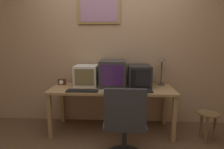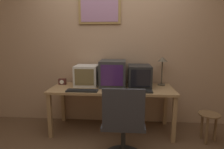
# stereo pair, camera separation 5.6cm
# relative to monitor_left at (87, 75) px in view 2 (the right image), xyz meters

# --- Properties ---
(wall_back) EXTENTS (8.00, 0.08, 2.60)m
(wall_back) POSITION_rel_monitor_left_xyz_m (0.41, 0.27, 0.44)
(wall_back) COLOR tan
(wall_back) RESTS_ON ground_plane
(desk) EXTENTS (1.86, 0.68, 0.70)m
(desk) POSITION_rel_monitor_left_xyz_m (0.42, -0.13, -0.23)
(desk) COLOR #99754C
(desk) RESTS_ON ground_plane
(monitor_left) EXTENTS (0.36, 0.38, 0.32)m
(monitor_left) POSITION_rel_monitor_left_xyz_m (0.00, 0.00, 0.00)
(monitor_left) COLOR beige
(monitor_left) RESTS_ON desk
(monitor_center) EXTENTS (0.40, 0.44, 0.41)m
(monitor_center) POSITION_rel_monitor_left_xyz_m (0.42, -0.03, 0.04)
(monitor_center) COLOR #333333
(monitor_center) RESTS_ON desk
(monitor_right) EXTENTS (0.34, 0.46, 0.33)m
(monitor_right) POSITION_rel_monitor_left_xyz_m (0.84, -0.02, 0.01)
(monitor_right) COLOR black
(monitor_right) RESTS_ON desk
(keyboard_main) EXTENTS (0.45, 0.14, 0.03)m
(keyboard_main) POSITION_rel_monitor_left_xyz_m (0.01, -0.38, -0.15)
(keyboard_main) COLOR black
(keyboard_main) RESTS_ON desk
(keyboard_side) EXTENTS (0.41, 0.15, 0.03)m
(keyboard_side) POSITION_rel_monitor_left_xyz_m (0.80, -0.35, -0.15)
(keyboard_side) COLOR black
(keyboard_side) RESTS_ON desk
(mouse_near_keyboard) EXTENTS (0.06, 0.12, 0.04)m
(mouse_near_keyboard) POSITION_rel_monitor_left_xyz_m (0.32, -0.39, -0.14)
(mouse_near_keyboard) COLOR gray
(mouse_near_keyboard) RESTS_ON desk
(mouse_far_corner) EXTENTS (0.06, 0.11, 0.04)m
(mouse_far_corner) POSITION_rel_monitor_left_xyz_m (0.53, -0.35, -0.14)
(mouse_far_corner) COLOR #282D3D
(mouse_far_corner) RESTS_ON desk
(desk_clock) EXTENTS (0.12, 0.07, 0.09)m
(desk_clock) POSITION_rel_monitor_left_xyz_m (-0.41, 0.02, -0.11)
(desk_clock) COLOR #4C231E
(desk_clock) RESTS_ON desk
(desk_lamp) EXTENTS (0.16, 0.16, 0.46)m
(desk_lamp) POSITION_rel_monitor_left_xyz_m (1.20, 0.09, 0.20)
(desk_lamp) COLOR #4C4233
(desk_lamp) RESTS_ON desk
(office_chair) EXTENTS (0.50, 0.50, 0.93)m
(office_chair) POSITION_rel_monitor_left_xyz_m (0.60, -0.91, -0.46)
(office_chair) COLOR black
(office_chair) RESTS_ON ground_plane
(side_stool) EXTENTS (0.29, 0.29, 0.41)m
(side_stool) POSITION_rel_monitor_left_xyz_m (1.78, -0.37, -0.56)
(side_stool) COLOR brown
(side_stool) RESTS_ON ground_plane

